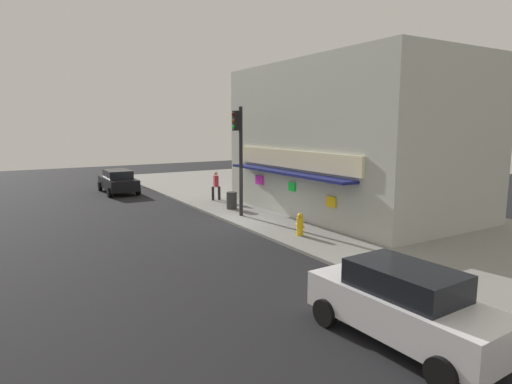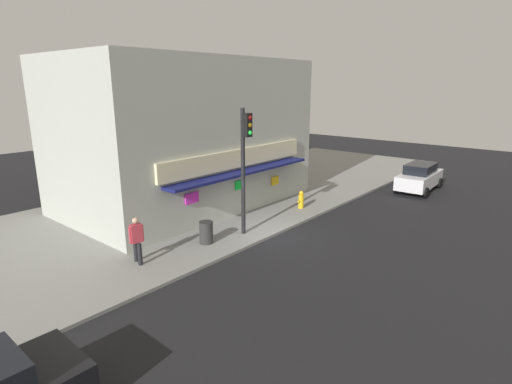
{
  "view_description": "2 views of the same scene",
  "coord_description": "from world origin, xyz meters",
  "px_view_note": "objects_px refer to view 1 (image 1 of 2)",
  "views": [
    {
      "loc": [
        17.59,
        -9.19,
        4.62
      ],
      "look_at": [
        0.3,
        1.21,
        1.47
      ],
      "focal_mm": 30.26,
      "sensor_mm": 36.0,
      "label": 1
    },
    {
      "loc": [
        -13.28,
        -10.04,
        6.43
      ],
      "look_at": [
        1.12,
        2.12,
        1.38
      ],
      "focal_mm": 28.45,
      "sensor_mm": 36.0,
      "label": 2
    }
  ],
  "objects_px": {
    "fire_hydrant": "(300,225)",
    "parked_car_black": "(118,181)",
    "trash_can": "(232,200)",
    "traffic_light": "(239,147)",
    "parked_car_white": "(404,304)",
    "pedestrian": "(216,184)"
  },
  "relations": [
    {
      "from": "fire_hydrant",
      "to": "parked_car_black",
      "type": "bearing_deg",
      "value": -167.79
    },
    {
      "from": "traffic_light",
      "to": "fire_hydrant",
      "type": "xyz_separation_m",
      "value": [
        4.68,
        0.26,
        -2.98
      ]
    },
    {
      "from": "pedestrian",
      "to": "trash_can",
      "type": "bearing_deg",
      "value": -9.24
    },
    {
      "from": "traffic_light",
      "to": "parked_car_black",
      "type": "bearing_deg",
      "value": -164.24
    },
    {
      "from": "fire_hydrant",
      "to": "parked_car_white",
      "type": "bearing_deg",
      "value": -22.26
    },
    {
      "from": "traffic_light",
      "to": "fire_hydrant",
      "type": "distance_m",
      "value": 5.55
    },
    {
      "from": "traffic_light",
      "to": "parked_car_white",
      "type": "distance_m",
      "value": 13.37
    },
    {
      "from": "trash_can",
      "to": "parked_car_black",
      "type": "distance_m",
      "value": 10.27
    },
    {
      "from": "traffic_light",
      "to": "parked_car_white",
      "type": "xyz_separation_m",
      "value": [
        12.74,
        -3.04,
        -2.69
      ]
    },
    {
      "from": "pedestrian",
      "to": "parked_car_white",
      "type": "relative_size",
      "value": 0.4
    },
    {
      "from": "fire_hydrant",
      "to": "parked_car_black",
      "type": "relative_size",
      "value": 0.2
    },
    {
      "from": "parked_car_black",
      "to": "fire_hydrant",
      "type": "bearing_deg",
      "value": 12.21
    },
    {
      "from": "trash_can",
      "to": "pedestrian",
      "type": "height_order",
      "value": "pedestrian"
    },
    {
      "from": "trash_can",
      "to": "traffic_light",
      "type": "bearing_deg",
      "value": -16.03
    },
    {
      "from": "fire_hydrant",
      "to": "trash_can",
      "type": "distance_m",
      "value": 6.49
    },
    {
      "from": "fire_hydrant",
      "to": "trash_can",
      "type": "xyz_separation_m",
      "value": [
        -6.49,
        0.26,
        0.0
      ]
    },
    {
      "from": "traffic_light",
      "to": "fire_hydrant",
      "type": "height_order",
      "value": "traffic_light"
    },
    {
      "from": "fire_hydrant",
      "to": "pedestrian",
      "type": "height_order",
      "value": "pedestrian"
    },
    {
      "from": "fire_hydrant",
      "to": "traffic_light",
      "type": "bearing_deg",
      "value": -176.78
    },
    {
      "from": "trash_can",
      "to": "parked_car_black",
      "type": "height_order",
      "value": "parked_car_black"
    },
    {
      "from": "fire_hydrant",
      "to": "trash_can",
      "type": "height_order",
      "value": "fire_hydrant"
    },
    {
      "from": "fire_hydrant",
      "to": "parked_car_white",
      "type": "height_order",
      "value": "parked_car_white"
    }
  ]
}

